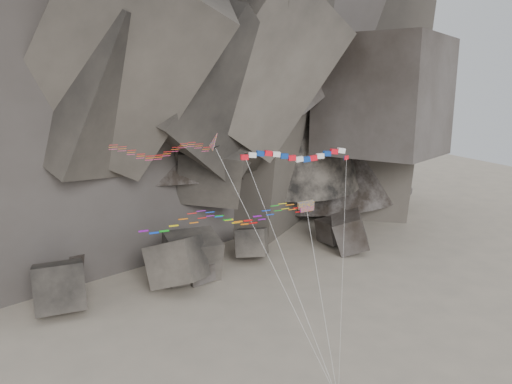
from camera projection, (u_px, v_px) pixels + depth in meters
name	position (u px, v px, depth m)	size (l,w,h in m)	color
headland	(133.00, 20.00, 101.38)	(110.00, 70.00, 84.00)	#504941
boulder_field	(178.00, 264.00, 76.76)	(77.78, 18.25, 9.22)	#47423F
delta_kite	(159.00, 150.00, 39.24)	(18.99, 5.63, 25.07)	red
banner_kite	(295.00, 157.00, 44.37)	(9.53, 5.92, 23.14)	red
parafoil_kite	(223.00, 217.00, 39.95)	(17.60, 2.37, 19.17)	#DDA30C
pennant_kite	(345.00, 203.00, 46.84)	(3.31, 5.02, 22.18)	red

